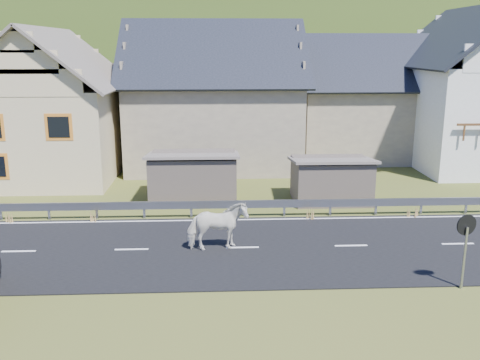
{
  "coord_description": "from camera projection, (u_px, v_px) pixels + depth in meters",
  "views": [
    {
      "loc": [
        -0.94,
        -18.2,
        7.15
      ],
      "look_at": [
        -0.0,
        1.74,
        2.14
      ],
      "focal_mm": 40.0,
      "sensor_mm": 36.0,
      "label": 1
    }
  ],
  "objects": [
    {
      "name": "lane_markings",
      "position": [
        242.0,
        247.0,
        19.41
      ],
      "size": [
        60.0,
        6.6,
        0.01
      ],
      "primitive_type": "cube",
      "color": "silver",
      "rests_on": "road"
    },
    {
      "name": "traffic_mirror",
      "position": [
        466.0,
        235.0,
        15.87
      ],
      "size": [
        0.64,
        0.23,
        2.33
      ],
      "rotation": [
        0.0,
        0.0,
        0.22
      ],
      "color": "#93969B",
      "rests_on": "ground"
    },
    {
      "name": "house_white",
      "position": [
        477.0,
        82.0,
        32.43
      ],
      "size": [
        8.8,
        10.8,
        9.7
      ],
      "color": "white",
      "rests_on": "ground"
    },
    {
      "name": "shed_left",
      "position": [
        193.0,
        177.0,
        25.36
      ],
      "size": [
        4.3,
        3.3,
        2.4
      ],
      "primitive_type": "cube",
      "color": "#66594E",
      "rests_on": "ground"
    },
    {
      "name": "ground",
      "position": [
        242.0,
        249.0,
        19.42
      ],
      "size": [
        160.0,
        160.0,
        0.0
      ],
      "primitive_type": "plane",
      "color": "#3C4919",
      "rests_on": "ground"
    },
    {
      "name": "mountain",
      "position": [
        231.0,
        121.0,
        198.91
      ],
      "size": [
        440.0,
        280.0,
        260.0
      ],
      "primitive_type": "ellipsoid",
      "color": "#2A3D17",
      "rests_on": "ground"
    },
    {
      "name": "house_stone_b",
      "position": [
        365.0,
        92.0,
        35.27
      ],
      "size": [
        9.8,
        8.8,
        8.1
      ],
      "color": "tan",
      "rests_on": "ground"
    },
    {
      "name": "road",
      "position": [
        242.0,
        248.0,
        19.42
      ],
      "size": [
        60.0,
        7.0,
        0.04
      ],
      "primitive_type": "cube",
      "color": "black",
      "rests_on": "ground"
    },
    {
      "name": "guardrail",
      "position": [
        238.0,
        205.0,
        22.85
      ],
      "size": [
        28.1,
        0.09,
        0.75
      ],
      "color": "#93969B",
      "rests_on": "ground"
    },
    {
      "name": "shed_right",
      "position": [
        331.0,
        180.0,
        25.19
      ],
      "size": [
        3.8,
        2.9,
        2.2
      ],
      "primitive_type": "cube",
      "color": "#66594E",
      "rests_on": "ground"
    },
    {
      "name": "house_stone_a",
      "position": [
        214.0,
        88.0,
        32.78
      ],
      "size": [
        10.8,
        9.8,
        8.9
      ],
      "color": "tan",
      "rests_on": "ground"
    },
    {
      "name": "house_cream",
      "position": [
        51.0,
        98.0,
        29.53
      ],
      "size": [
        7.8,
        9.8,
        8.3
      ],
      "color": "beige",
      "rests_on": "ground"
    },
    {
      "name": "horse",
      "position": [
        217.0,
        226.0,
        19.0
      ],
      "size": [
        1.3,
        2.24,
        1.78
      ],
      "primitive_type": "imported",
      "rotation": [
        0.0,
        0.0,
        1.74
      ],
      "color": "silver",
      "rests_on": "road"
    }
  ]
}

